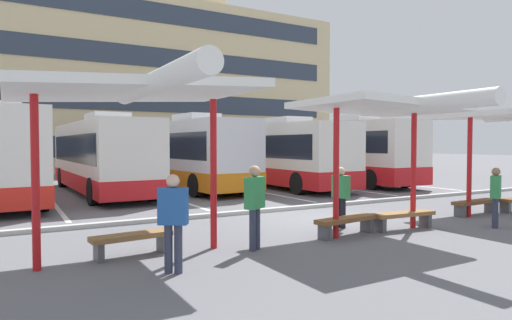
# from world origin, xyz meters

# --- Properties ---
(ground_plane) EXTENTS (160.00, 160.00, 0.00)m
(ground_plane) POSITION_xyz_m (0.00, 0.00, 0.00)
(ground_plane) COLOR slate
(terminal_building) EXTENTS (41.95, 14.97, 17.43)m
(terminal_building) POSITION_xyz_m (0.03, 32.66, 7.34)
(terminal_building) COLOR #D1BC8C
(terminal_building) RESTS_ON ground
(coach_bus_1) EXTENTS (2.77, 11.10, 3.50)m
(coach_bus_1) POSITION_xyz_m (-4.31, 10.12, 1.62)
(coach_bus_1) COLOR silver
(coach_bus_1) RESTS_ON ground
(coach_bus_2) EXTENTS (3.30, 10.54, 3.61)m
(coach_bus_2) POSITION_xyz_m (-0.29, 10.24, 1.67)
(coach_bus_2) COLOR silver
(coach_bus_2) RESTS_ON ground
(coach_bus_3) EXTENTS (2.65, 11.27, 3.53)m
(coach_bus_3) POSITION_xyz_m (4.20, 9.28, 1.63)
(coach_bus_3) COLOR silver
(coach_bus_3) RESTS_ON ground
(coach_bus_4) EXTENTS (2.91, 11.07, 3.74)m
(coach_bus_4) POSITION_xyz_m (8.57, 9.02, 1.73)
(coach_bus_4) COLOR silver
(coach_bus_4) RESTS_ON ground
(lane_stripe_1) EXTENTS (0.16, 14.00, 0.01)m
(lane_stripe_1) POSITION_xyz_m (-6.49, 9.81, 0.00)
(lane_stripe_1) COLOR white
(lane_stripe_1) RESTS_ON ground
(lane_stripe_2) EXTENTS (0.16, 14.00, 0.01)m
(lane_stripe_2) POSITION_xyz_m (-2.16, 9.81, 0.00)
(lane_stripe_2) COLOR white
(lane_stripe_2) RESTS_ON ground
(lane_stripe_3) EXTENTS (0.16, 14.00, 0.01)m
(lane_stripe_3) POSITION_xyz_m (2.16, 9.81, 0.00)
(lane_stripe_3) COLOR white
(lane_stripe_3) RESTS_ON ground
(lane_stripe_4) EXTENTS (0.16, 14.00, 0.01)m
(lane_stripe_4) POSITION_xyz_m (6.49, 9.81, 0.00)
(lane_stripe_4) COLOR white
(lane_stripe_4) RESTS_ON ground
(lane_stripe_5) EXTENTS (0.16, 14.00, 0.01)m
(lane_stripe_5) POSITION_xyz_m (10.82, 9.81, 0.00)
(lane_stripe_5) COLOR white
(lane_stripe_5) RESTS_ON ground
(waiting_shelter_0) EXTENTS (4.37, 5.33, 3.41)m
(waiting_shelter_0) POSITION_xyz_m (-5.88, -2.23, 3.15)
(waiting_shelter_0) COLOR red
(waiting_shelter_0) RESTS_ON ground
(bench_0) EXTENTS (1.61, 0.59, 0.45)m
(bench_0) POSITION_xyz_m (-5.88, -1.78, 0.33)
(bench_0) COLOR brown
(bench_0) RESTS_ON ground
(waiting_shelter_1) EXTENTS (3.61, 4.55, 3.28)m
(waiting_shelter_1) POSITION_xyz_m (-0.01, -2.73, 3.04)
(waiting_shelter_1) COLOR red
(waiting_shelter_1) RESTS_ON ground
(bench_1) EXTENTS (1.85, 0.66, 0.45)m
(bench_1) POSITION_xyz_m (-0.91, -2.38, 0.34)
(bench_1) COLOR brown
(bench_1) RESTS_ON ground
(bench_2) EXTENTS (1.85, 0.56, 0.45)m
(bench_2) POSITION_xyz_m (0.89, -2.51, 0.34)
(bench_2) COLOR brown
(bench_2) RESTS_ON ground
(waiting_shelter_2) EXTENTS (3.90, 5.10, 3.27)m
(waiting_shelter_2) POSITION_xyz_m (5.62, -2.37, 3.05)
(waiting_shelter_2) COLOR red
(waiting_shelter_2) RESTS_ON ground
(bench_3) EXTENTS (1.94, 0.50, 0.45)m
(bench_3) POSITION_xyz_m (4.72, -1.94, 0.34)
(bench_3) COLOR brown
(bench_3) RESTS_ON ground
(platform_kerb) EXTENTS (44.00, 0.24, 0.12)m
(platform_kerb) POSITION_xyz_m (0.00, 1.73, 0.06)
(platform_kerb) COLOR #ADADA8
(platform_kerb) RESTS_ON ground
(waiting_passenger_0) EXTENTS (0.53, 0.46, 1.69)m
(waiting_passenger_0) POSITION_xyz_m (-5.55, -3.27, 0.98)
(waiting_passenger_0) COLOR #33384C
(waiting_passenger_0) RESTS_ON ground
(waiting_passenger_1) EXTENTS (0.51, 0.40, 1.59)m
(waiting_passenger_1) POSITION_xyz_m (3.18, -3.53, 0.91)
(waiting_passenger_1) COLOR #33384C
(waiting_passenger_1) RESTS_ON ground
(waiting_passenger_2) EXTENTS (0.28, 0.49, 1.60)m
(waiting_passenger_2) POSITION_xyz_m (-0.37, -1.53, 0.92)
(waiting_passenger_2) COLOR black
(waiting_passenger_2) RESTS_ON ground
(waiting_passenger_3) EXTENTS (0.55, 0.45, 1.76)m
(waiting_passenger_3) POSITION_xyz_m (-3.53, -2.53, 1.03)
(waiting_passenger_3) COLOR #33384C
(waiting_passenger_3) RESTS_ON ground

